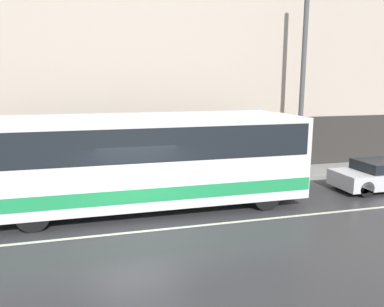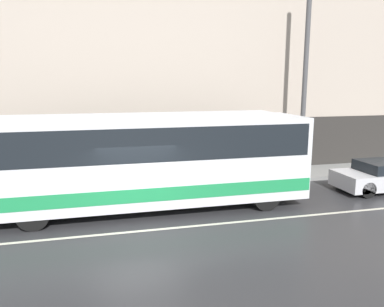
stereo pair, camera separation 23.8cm
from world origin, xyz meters
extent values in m
plane|color=#2D2D30|center=(0.00, 0.00, 0.00)|extent=(60.00, 60.00, 0.00)
cube|color=gray|center=(0.00, 5.17, 0.08)|extent=(60.00, 2.35, 0.16)
cube|color=#B7A899|center=(0.00, 6.50, 5.39)|extent=(60.00, 0.30, 10.79)
cube|color=#2D2B28|center=(0.00, 6.33, 1.35)|extent=(60.00, 0.06, 2.70)
cube|color=beige|center=(0.00, 0.00, 0.00)|extent=(54.00, 0.14, 0.01)
cube|color=silver|center=(0.27, 2.00, 1.79)|extent=(11.69, 2.59, 2.89)
cube|color=#1E8C4C|center=(0.27, 2.00, 0.90)|extent=(11.64, 2.61, 0.45)
cube|color=black|center=(0.27, 2.00, 2.51)|extent=(11.34, 2.61, 1.10)
cube|color=orange|center=(6.07, 2.00, 3.05)|extent=(0.12, 1.94, 0.28)
cube|color=silver|center=(0.27, 2.00, 3.30)|extent=(9.94, 2.20, 0.12)
cylinder|color=black|center=(4.52, 0.87, 0.50)|extent=(0.99, 0.28, 0.99)
cylinder|color=black|center=(4.52, 3.14, 0.50)|extent=(0.99, 0.28, 0.99)
cylinder|color=black|center=(-3.18, 0.87, 0.50)|extent=(0.99, 0.28, 0.99)
cylinder|color=black|center=(-3.18, 3.14, 0.50)|extent=(0.99, 0.28, 0.99)
cube|color=silver|center=(10.49, 2.00, 0.50)|extent=(4.32, 1.77, 0.64)
cube|color=black|center=(10.38, 2.00, 1.03)|extent=(2.07, 1.60, 0.42)
cylinder|color=black|center=(8.98, 1.22, 0.32)|extent=(0.64, 0.20, 0.64)
cylinder|color=black|center=(8.98, 2.79, 0.32)|extent=(0.64, 0.20, 0.64)
cylinder|color=#4C4C4F|center=(8.09, 4.82, 4.50)|extent=(0.22, 0.22, 8.67)
camera|label=1|loc=(-1.27, -10.73, 4.48)|focal=35.00mm
camera|label=2|loc=(-1.04, -10.79, 4.48)|focal=35.00mm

